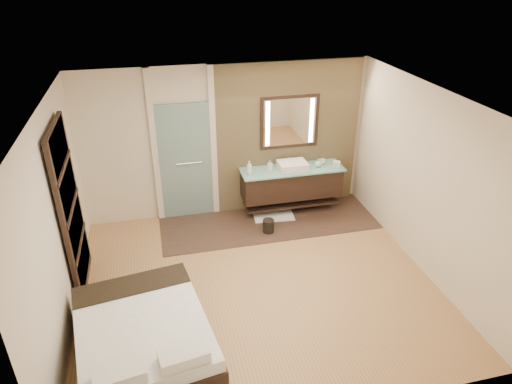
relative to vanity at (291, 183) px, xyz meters
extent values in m
plane|color=#A17043|center=(-1.10, -1.92, -0.58)|extent=(5.00, 5.00, 0.00)
cube|color=#38271E|center=(-0.50, -0.32, -0.57)|extent=(3.80, 1.30, 0.01)
cube|color=tan|center=(0.00, 0.29, 0.77)|extent=(2.60, 0.08, 2.70)
cube|color=black|center=(0.00, 0.00, -0.01)|extent=(1.80, 0.50, 0.50)
cube|color=black|center=(0.00, 0.00, -0.40)|extent=(1.71, 0.45, 0.04)
cube|color=#97E8DE|center=(0.00, -0.02, 0.27)|extent=(1.85, 0.55, 0.03)
cube|color=white|center=(0.00, -0.02, 0.35)|extent=(0.50, 0.38, 0.13)
cylinder|color=silver|center=(0.00, 0.17, 0.37)|extent=(0.03, 0.03, 0.18)
cylinder|color=silver|center=(0.00, 0.13, 0.45)|extent=(0.02, 0.10, 0.02)
cube|color=black|center=(0.00, 0.24, 1.07)|extent=(1.06, 0.03, 0.96)
cube|color=white|center=(0.00, 0.23, 1.07)|extent=(0.94, 0.01, 0.84)
cube|color=beige|center=(-0.40, 0.22, 1.07)|extent=(0.07, 0.01, 0.80)
cube|color=beige|center=(0.40, 0.22, 1.07)|extent=(0.07, 0.01, 0.80)
cube|color=#A8D5D1|center=(-1.85, 0.28, 0.47)|extent=(0.90, 0.05, 2.10)
cylinder|color=silver|center=(-1.80, 0.23, 0.47)|extent=(0.45, 0.03, 0.03)
cube|color=beige|center=(-2.35, 0.29, 0.77)|extent=(0.10, 0.08, 2.70)
cube|color=beige|center=(-1.35, 0.29, 0.77)|extent=(0.10, 0.08, 2.70)
cube|color=black|center=(-3.53, -1.32, 0.62)|extent=(0.06, 1.20, 2.40)
cube|color=beige|center=(-3.51, -1.32, -0.21)|extent=(0.02, 1.06, 0.52)
cube|color=beige|center=(-3.51, -1.32, 0.38)|extent=(0.02, 1.06, 0.52)
cube|color=beige|center=(-3.51, -1.32, 0.96)|extent=(0.02, 1.06, 0.52)
cube|color=beige|center=(-3.51, -1.32, 1.55)|extent=(0.02, 1.06, 0.52)
cube|color=black|center=(-2.71, -2.96, -0.38)|extent=(1.72, 2.03, 0.40)
cube|color=silver|center=(-2.71, -2.96, -0.10)|extent=(1.67, 1.97, 0.16)
cube|color=black|center=(-2.81, -2.29, -0.01)|extent=(1.46, 0.62, 0.04)
cube|color=silver|center=(-2.91, -3.73, 0.06)|extent=(0.54, 0.35, 0.13)
cube|color=silver|center=(-2.28, -3.64, 0.06)|extent=(0.54, 0.35, 0.13)
cube|color=white|center=(-0.36, -0.11, -0.56)|extent=(0.76, 0.56, 0.02)
cylinder|color=black|center=(-0.59, -0.63, -0.46)|extent=(0.24, 0.24, 0.24)
cube|color=silver|center=(0.80, -0.12, 0.33)|extent=(0.15, 0.15, 0.10)
imported|color=white|center=(-0.79, -0.05, 0.41)|extent=(0.12, 0.12, 0.24)
imported|color=#B2B2B2|center=(-0.40, 0.03, 0.38)|extent=(0.10, 0.10, 0.18)
imported|color=#AEDBD1|center=(0.47, -0.04, 0.36)|extent=(0.14, 0.14, 0.15)
imported|color=silver|center=(0.60, 0.06, 0.33)|extent=(0.13, 0.13, 0.09)
camera|label=1|loc=(-2.34, -7.05, 3.66)|focal=32.00mm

